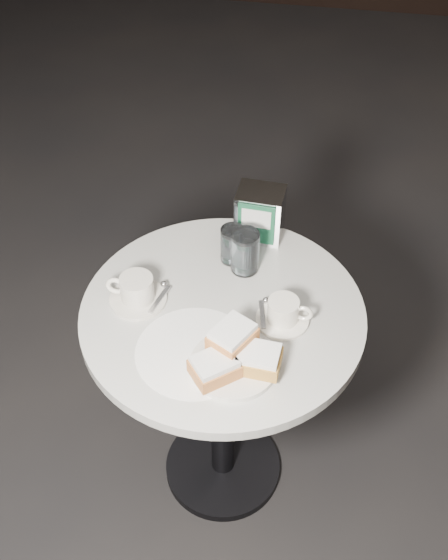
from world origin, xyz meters
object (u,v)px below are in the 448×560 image
beignet_plate (235,358)px  napkin_dispenser (260,214)px  water_glass_left (232,245)px  water_glass_right (245,252)px  coffee_cup_right (284,313)px  coffee_cup_left (137,291)px  cafe_table (223,361)px

beignet_plate → napkin_dispenser: 0.47m
water_glass_left → napkin_dispenser: bearing=63.0°
beignet_plate → water_glass_right: size_ratio=2.19×
coffee_cup_right → water_glass_right: 0.20m
water_glass_left → coffee_cup_left: bearing=-137.7°
water_glass_right → cafe_table: bearing=-101.2°
cafe_table → coffee_cup_right: bearing=-3.4°
beignet_plate → napkin_dispenser: size_ratio=1.79×
napkin_dispenser → beignet_plate: bearing=-85.5°
napkin_dispenser → coffee_cup_right: bearing=-68.3°
beignet_plate → water_glass_left: bearing=100.1°
cafe_table → water_glass_left: 0.31m
water_glass_right → napkin_dispenser: bearing=82.5°
cafe_table → beignet_plate: bearing=-71.6°
water_glass_right → napkin_dispenser: napkin_dispenser is taller
cafe_table → water_glass_right: 0.30m
coffee_cup_right → napkin_dispenser: napkin_dispenser is taller
coffee_cup_right → napkin_dispenser: bearing=110.8°
beignet_plate → water_glass_left: water_glass_left is taller
coffee_cup_right → water_glass_left: (-0.16, 0.20, 0.02)m
coffee_cup_left → water_glass_right: size_ratio=1.29×
beignet_plate → coffee_cup_left: (-0.27, 0.17, -0.00)m
water_glass_right → beignet_plate: bearing=-85.5°
coffee_cup_right → coffee_cup_left: bearing=-178.5°
cafe_table → water_glass_left: bearing=92.0°
beignet_plate → water_glass_right: bearing=94.5°
beignet_plate → coffee_cup_right: bearing=60.1°
coffee_cup_right → napkin_dispenser: size_ratio=0.97×
coffee_cup_right → napkin_dispenser: 0.32m
coffee_cup_left → water_glass_left: size_ratio=1.50×
coffee_cup_right → water_glass_left: 0.25m
beignet_plate → coffee_cup_right: 0.19m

